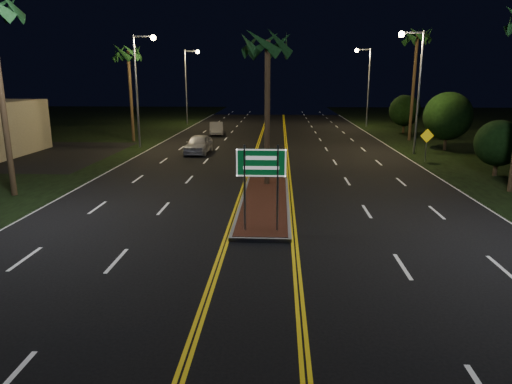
# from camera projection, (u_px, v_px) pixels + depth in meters

# --- Properties ---
(ground) EXTENTS (120.00, 120.00, 0.00)m
(ground) POSITION_uv_depth(u_px,v_px,m) (257.00, 263.00, 14.31)
(ground) COLOR black
(ground) RESTS_ON ground
(median_island) EXTENTS (2.25, 10.25, 0.17)m
(median_island) POSITION_uv_depth(u_px,v_px,m) (265.00, 202.00, 21.08)
(median_island) COLOR gray
(median_island) RESTS_ON ground
(highway_sign) EXTENTS (1.80, 0.08, 3.20)m
(highway_sign) POSITION_uv_depth(u_px,v_px,m) (261.00, 171.00, 16.44)
(highway_sign) COLOR gray
(highway_sign) RESTS_ON ground
(streetlight_left_mid) EXTENTS (1.91, 0.44, 9.00)m
(streetlight_left_mid) POSITION_uv_depth(u_px,v_px,m) (140.00, 78.00, 36.72)
(streetlight_left_mid) COLOR gray
(streetlight_left_mid) RESTS_ON ground
(streetlight_left_far) EXTENTS (1.91, 0.44, 9.00)m
(streetlight_left_far) POSITION_uv_depth(u_px,v_px,m) (189.00, 78.00, 56.10)
(streetlight_left_far) COLOR gray
(streetlight_left_far) RESTS_ON ground
(streetlight_right_mid) EXTENTS (1.91, 0.44, 9.00)m
(streetlight_right_mid) POSITION_uv_depth(u_px,v_px,m) (415.00, 78.00, 33.73)
(streetlight_right_mid) COLOR gray
(streetlight_right_mid) RESTS_ON ground
(streetlight_right_far) EXTENTS (1.91, 0.44, 9.00)m
(streetlight_right_far) POSITION_uv_depth(u_px,v_px,m) (366.00, 78.00, 53.10)
(streetlight_right_far) COLOR gray
(streetlight_right_far) RESTS_ON ground
(palm_median) EXTENTS (2.40, 2.40, 8.30)m
(palm_median) POSITION_uv_depth(u_px,v_px,m) (268.00, 45.00, 22.72)
(palm_median) COLOR #382819
(palm_median) RESTS_ON ground
(palm_left_far) EXTENTS (2.40, 2.40, 8.80)m
(palm_left_far) POSITION_uv_depth(u_px,v_px,m) (128.00, 54.00, 40.20)
(palm_left_far) COLOR #382819
(palm_left_far) RESTS_ON ground
(palm_right_far) EXTENTS (2.40, 2.40, 10.30)m
(palm_right_far) POSITION_uv_depth(u_px,v_px,m) (417.00, 38.00, 40.52)
(palm_right_far) COLOR #382819
(palm_right_far) RESTS_ON ground
(shrub_near) EXTENTS (2.70, 2.70, 3.30)m
(shrub_near) POSITION_uv_depth(u_px,v_px,m) (499.00, 143.00, 26.73)
(shrub_near) COLOR #382819
(shrub_near) RESTS_ON ground
(shrub_mid) EXTENTS (3.78, 3.78, 4.62)m
(shrub_mid) POSITION_uv_depth(u_px,v_px,m) (448.00, 116.00, 36.21)
(shrub_mid) COLOR #382819
(shrub_mid) RESTS_ON ground
(shrub_far) EXTENTS (3.24, 3.24, 3.96)m
(shrub_far) POSITION_uv_depth(u_px,v_px,m) (405.00, 111.00, 47.94)
(shrub_far) COLOR #382819
(shrub_far) RESTS_ON ground
(car_near) EXTENTS (2.38, 5.10, 1.67)m
(car_near) POSITION_uv_depth(u_px,v_px,m) (199.00, 142.00, 35.16)
(car_near) COLOR silver
(car_near) RESTS_ON ground
(car_far) EXTENTS (2.52, 4.68, 1.48)m
(car_far) POSITION_uv_depth(u_px,v_px,m) (216.00, 127.00, 46.81)
(car_far) COLOR #9FA0A8
(car_far) RESTS_ON ground
(warning_sign) EXTENTS (0.95, 0.14, 2.28)m
(warning_sign) POSITION_uv_depth(u_px,v_px,m) (427.00, 141.00, 31.42)
(warning_sign) COLOR gray
(warning_sign) RESTS_ON ground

